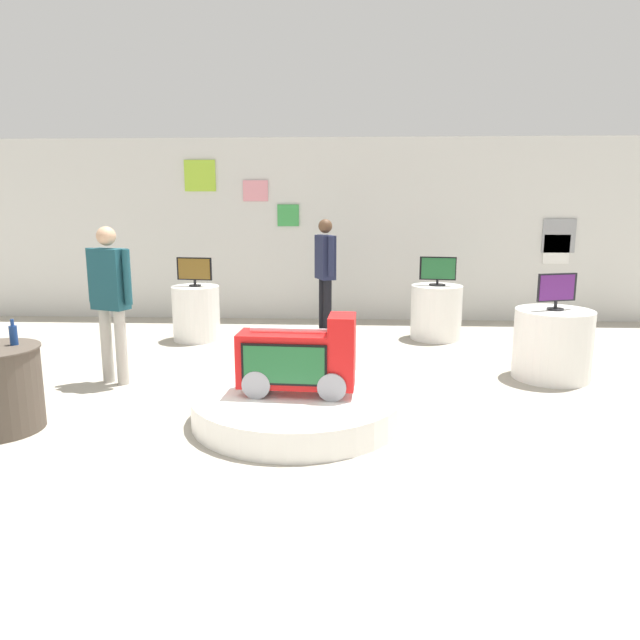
{
  "coord_description": "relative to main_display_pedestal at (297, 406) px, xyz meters",
  "views": [
    {
      "loc": [
        0.51,
        -4.74,
        1.92
      ],
      "look_at": [
        0.23,
        0.94,
        0.78
      ],
      "focal_mm": 32.68,
      "sensor_mm": 36.0,
      "label": 1
    }
  ],
  "objects": [
    {
      "name": "ground_plane",
      "position": [
        -0.06,
        -0.24,
        -0.12
      ],
      "size": [
        30.0,
        30.0,
        0.0
      ],
      "primitive_type": "plane",
      "color": "#A8A091"
    },
    {
      "name": "back_wall_display",
      "position": [
        -0.05,
        4.76,
        1.36
      ],
      "size": [
        11.6,
        0.13,
        2.97
      ],
      "color": "silver",
      "rests_on": "ground"
    },
    {
      "name": "main_display_pedestal",
      "position": [
        0.0,
        0.0,
        0.0
      ],
      "size": [
        1.88,
        1.88,
        0.25
      ],
      "primitive_type": "cylinder",
      "color": "white",
      "rests_on": "ground"
    },
    {
      "name": "novelty_firetruck_tv",
      "position": [
        0.02,
        -0.01,
        0.42
      ],
      "size": [
        1.05,
        0.47,
        0.72
      ],
      "color": "gray",
      "rests_on": "main_display_pedestal"
    },
    {
      "name": "display_pedestal_left_rear",
      "position": [
        2.73,
        1.42,
        0.26
      ],
      "size": [
        0.84,
        0.84,
        0.78
      ],
      "primitive_type": "cylinder",
      "color": "white",
      "rests_on": "ground"
    },
    {
      "name": "tv_on_left_rear",
      "position": [
        2.73,
        1.42,
        0.88
      ],
      "size": [
        0.45,
        0.18,
        0.4
      ],
      "color": "black",
      "rests_on": "display_pedestal_left_rear"
    },
    {
      "name": "display_pedestal_center_rear",
      "position": [
        1.72,
        3.33,
        0.26
      ],
      "size": [
        0.73,
        0.73,
        0.78
      ],
      "primitive_type": "cylinder",
      "color": "white",
      "rests_on": "ground"
    },
    {
      "name": "tv_on_center_rear",
      "position": [
        1.72,
        3.33,
        0.87
      ],
      "size": [
        0.51,
        0.23,
        0.41
      ],
      "color": "black",
      "rests_on": "display_pedestal_center_rear"
    },
    {
      "name": "display_pedestal_right_rear",
      "position": [
        -1.71,
        3.09,
        0.26
      ],
      "size": [
        0.67,
        0.67,
        0.78
      ],
      "primitive_type": "cylinder",
      "color": "white",
      "rests_on": "ground"
    },
    {
      "name": "tv_on_right_rear",
      "position": [
        -1.71,
        3.09,
        0.88
      ],
      "size": [
        0.51,
        0.17,
        0.41
      ],
      "color": "black",
      "rests_on": "display_pedestal_right_rear"
    },
    {
      "name": "bottle_on_side_table",
      "position": [
        -2.41,
        -0.25,
        0.7
      ],
      "size": [
        0.07,
        0.07,
        0.23
      ],
      "color": "navy",
      "rests_on": "side_table_round"
    },
    {
      "name": "shopper_browsing_near_truck",
      "position": [
        0.12,
        3.42,
        0.87
      ],
      "size": [
        0.33,
        0.53,
        1.71
      ],
      "color": "black",
      "rests_on": "ground"
    },
    {
      "name": "shopper_browsing_rear",
      "position": [
        -2.07,
        1.01,
        0.86
      ],
      "size": [
        0.53,
        0.32,
        1.69
      ],
      "color": "#B2ADA3",
      "rests_on": "ground"
    }
  ]
}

